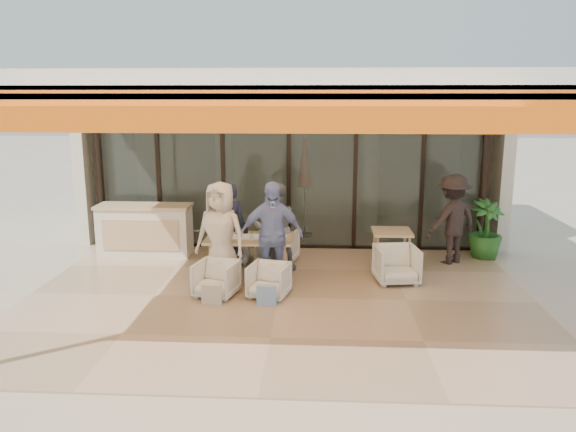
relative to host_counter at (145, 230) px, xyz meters
name	(u,v)px	position (x,y,z in m)	size (l,w,h in m)	color
ground	(279,299)	(2.83, -2.30, -0.53)	(70.00, 70.00, 0.00)	#C6B293
terrace_floor	(279,299)	(2.83, -2.30, -0.53)	(8.00, 6.00, 0.01)	tan
terrace_structure	(276,88)	(2.83, -2.56, 2.72)	(8.00, 6.00, 3.40)	silver
glass_storefront	(289,173)	(2.83, 0.70, 1.07)	(8.08, 0.10, 3.20)	#9EADA3
interior_block	(294,134)	(2.83, 3.02, 1.70)	(9.05, 3.62, 3.52)	silver
host_counter	(145,230)	(0.00, 0.00, 0.00)	(1.85, 0.65, 1.04)	silver
dining_table	(249,240)	(2.24, -1.27, 0.16)	(1.50, 0.90, 0.93)	tan
chair_far_left	(234,247)	(1.83, -0.33, -0.23)	(0.58, 0.54, 0.60)	white
chair_far_right	(278,244)	(2.67, -0.33, -0.17)	(0.70, 0.66, 0.72)	white
chair_near_left	(216,277)	(1.83, -2.23, -0.21)	(0.62, 0.58, 0.64)	white
chair_near_right	(269,279)	(2.67, -2.23, -0.23)	(0.59, 0.56, 0.61)	white
diner_navy	(229,227)	(1.83, -0.83, 0.28)	(0.59, 0.39, 1.63)	#1B1F3C
diner_grey	(276,228)	(2.67, -0.83, 0.28)	(0.79, 0.61, 1.62)	slate
diner_cream	(221,235)	(1.83, -1.73, 0.36)	(0.87, 0.57, 1.78)	beige
diner_periwinkle	(271,235)	(2.67, -1.73, 0.37)	(1.05, 0.44, 1.79)	#7C90D0
tote_bag_cream	(212,295)	(1.83, -2.63, -0.36)	(0.30, 0.10, 0.34)	silver
tote_bag_blue	(267,296)	(2.67, -2.63, -0.36)	(0.30, 0.10, 0.34)	#99BFD8
side_table	(392,236)	(4.78, -0.66, 0.11)	(0.70, 0.70, 0.74)	tan
side_chair	(397,263)	(4.78, -1.41, -0.17)	(0.69, 0.65, 0.71)	white
standing_woman	(452,220)	(5.95, -0.21, 0.33)	(1.11, 0.64, 1.72)	black
potted_palm	(485,229)	(6.70, 0.18, 0.05)	(0.66, 0.66, 1.17)	#1E5919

